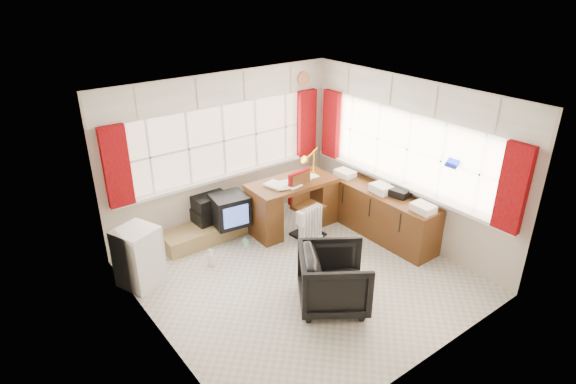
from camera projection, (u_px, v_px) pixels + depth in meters
The scene contains 19 objects.
ground at pixel (302, 278), 6.64m from camera, with size 4.00×4.00×0.00m, color beige.
room_walls at pixel (304, 178), 6.00m from camera, with size 4.00×4.00×4.00m.
window_back at pixel (226, 172), 7.64m from camera, with size 3.70×0.12×3.60m.
window_right at pixel (403, 181), 7.30m from camera, with size 0.12×3.70×3.60m.
curtains at pixel (313, 147), 7.20m from camera, with size 3.83×3.83×1.15m.
overhead_cabinets at pixel (315, 93), 6.93m from camera, with size 3.98×3.98×0.48m.
desk at pixel (292, 202), 7.76m from camera, with size 1.44×0.74×0.85m.
desk_lamp at pixel (314, 156), 7.76m from camera, with size 0.17×0.14×0.45m.
task_chair at pixel (303, 202), 7.53m from camera, with size 0.47×0.50×1.04m.
office_chair at pixel (334, 279), 5.95m from camera, with size 0.83×0.85×0.78m, color black.
radiator at pixel (310, 229), 7.39m from camera, with size 0.42×0.21×0.60m.
credenza at pixel (380, 213), 7.56m from camera, with size 0.50×2.00×0.85m.
file_tray at pixel (398, 192), 7.28m from camera, with size 0.27×0.35×0.12m, color black.
tv_bench at pixel (206, 232), 7.53m from camera, with size 1.40×0.50×0.25m, color tan.
crt_tv at pixel (230, 210), 7.43m from camera, with size 0.59×0.56×0.48m.
hifi_stack at pixel (211, 208), 7.57m from camera, with size 0.60×0.39×0.42m.
mini_fridge at pixel (139, 257), 6.36m from camera, with size 0.63×0.63×0.83m.
spray_bottle_a at pixel (210, 258), 6.85m from camera, with size 0.10×0.10×0.27m, color white.
spray_bottle_b at pixel (245, 241), 7.35m from camera, with size 0.08×0.08×0.18m, color #8FD6C5.
Camera 1 is at (-3.49, -4.27, 3.89)m, focal length 30.00 mm.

